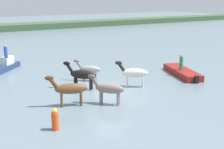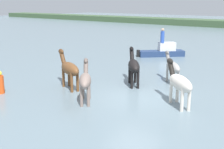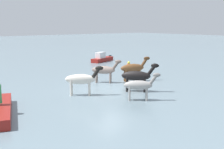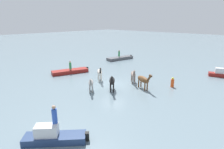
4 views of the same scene
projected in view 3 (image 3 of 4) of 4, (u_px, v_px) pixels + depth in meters
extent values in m
plane|color=slate|center=(108.00, 90.00, 19.38)|extent=(178.17, 178.17, 0.00)
ellipsoid|color=brown|center=(132.00, 68.00, 22.10)|extent=(2.03, 1.22, 0.66)
cylinder|color=brown|center=(138.00, 74.00, 22.52)|extent=(0.14, 0.14, 1.08)
cylinder|color=brown|center=(140.00, 75.00, 22.23)|extent=(0.14, 0.14, 1.08)
cylinder|color=brown|center=(125.00, 75.00, 22.17)|extent=(0.14, 0.14, 1.08)
cylinder|color=brown|center=(126.00, 75.00, 21.87)|extent=(0.14, 0.14, 1.08)
cylinder|color=#50311A|center=(144.00, 62.00, 22.34)|extent=(0.64, 0.42, 0.72)
ellipsoid|color=#50311A|center=(147.00, 58.00, 22.35)|extent=(0.58, 0.40, 0.29)
ellipsoid|color=black|center=(136.00, 76.00, 18.75)|extent=(1.75, 1.83, 0.66)
cylinder|color=black|center=(145.00, 83.00, 18.91)|extent=(0.14, 0.14, 1.08)
cylinder|color=black|center=(144.00, 84.00, 18.60)|extent=(0.14, 0.14, 1.08)
cylinder|color=black|center=(127.00, 83.00, 19.09)|extent=(0.14, 0.14, 1.08)
cylinder|color=black|center=(127.00, 84.00, 18.78)|extent=(0.14, 0.14, 1.08)
cylinder|color=black|center=(152.00, 70.00, 18.51)|extent=(0.57, 0.60, 0.72)
ellipsoid|color=black|center=(155.00, 66.00, 18.43)|extent=(0.53, 0.55, 0.29)
ellipsoid|color=silver|center=(80.00, 79.00, 17.73)|extent=(1.86, 1.63, 0.65)
cylinder|color=silver|center=(90.00, 87.00, 17.98)|extent=(0.14, 0.14, 1.06)
cylinder|color=silver|center=(89.00, 88.00, 17.68)|extent=(0.14, 0.14, 1.06)
cylinder|color=silver|center=(72.00, 87.00, 17.97)|extent=(0.14, 0.14, 1.06)
cylinder|color=silver|center=(71.00, 88.00, 17.67)|extent=(0.14, 0.14, 1.06)
cylinder|color=black|center=(96.00, 73.00, 17.66)|extent=(0.60, 0.54, 0.71)
ellipsoid|color=black|center=(99.00, 68.00, 17.61)|extent=(0.55, 0.50, 0.28)
ellipsoid|color=gray|center=(103.00, 70.00, 21.59)|extent=(1.63, 1.71, 0.61)
cylinder|color=gray|center=(111.00, 76.00, 21.75)|extent=(0.13, 0.13, 1.01)
cylinder|color=gray|center=(110.00, 77.00, 21.46)|extent=(0.13, 0.13, 1.01)
cylinder|color=gray|center=(97.00, 76.00, 21.91)|extent=(0.13, 0.13, 1.01)
cylinder|color=gray|center=(96.00, 76.00, 21.62)|extent=(0.13, 0.13, 1.01)
cylinder|color=#63544C|center=(116.00, 65.00, 21.38)|extent=(0.53, 0.55, 0.67)
ellipsoid|color=#63544C|center=(118.00, 62.00, 21.30)|extent=(0.49, 0.51, 0.27)
ellipsoid|color=#9E9993|center=(138.00, 85.00, 16.58)|extent=(1.60, 1.50, 0.57)
cylinder|color=#9E9993|center=(146.00, 92.00, 16.77)|extent=(0.12, 0.12, 0.94)
cylinder|color=#9E9993|center=(147.00, 93.00, 16.50)|extent=(0.12, 0.12, 0.94)
cylinder|color=#9E9993|center=(130.00, 92.00, 16.82)|extent=(0.12, 0.12, 0.94)
cylinder|color=#9E9993|center=(130.00, 93.00, 16.55)|extent=(0.12, 0.12, 0.94)
cylinder|color=slate|center=(154.00, 79.00, 16.46)|extent=(0.52, 0.49, 0.62)
ellipsoid|color=slate|center=(157.00, 75.00, 16.41)|extent=(0.48, 0.46, 0.25)
cube|color=maroon|center=(102.00, 60.00, 33.96)|extent=(3.70, 2.25, 0.61)
cube|color=silver|center=(100.00, 55.00, 33.47)|extent=(1.46, 1.13, 0.70)
cube|color=black|center=(110.00, 58.00, 35.55)|extent=(0.33, 0.35, 0.66)
cylinder|color=#E54C19|center=(129.00, 69.00, 25.60)|extent=(0.36, 0.36, 0.90)
sphere|color=yellow|center=(129.00, 63.00, 25.50)|extent=(0.24, 0.24, 0.24)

